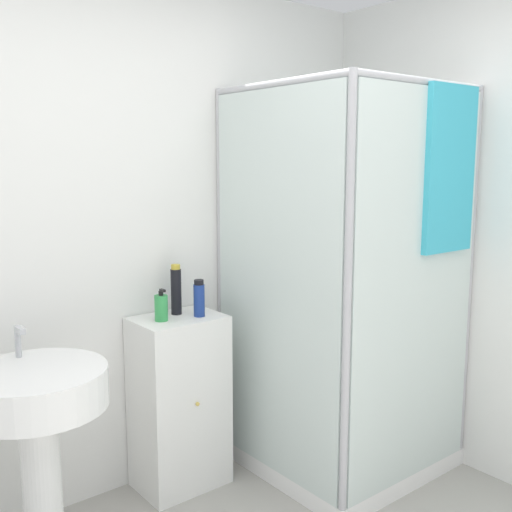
{
  "coord_description": "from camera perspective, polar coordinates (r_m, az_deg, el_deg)",
  "views": [
    {
      "loc": [
        -1.1,
        -0.94,
        1.63
      ],
      "look_at": [
        0.54,
        1.11,
        1.21
      ],
      "focal_mm": 42.0,
      "sensor_mm": 36.0,
      "label": 1
    }
  ],
  "objects": [
    {
      "name": "soap_dispenser",
      "position": [
        2.89,
        -9.01,
        -4.87
      ],
      "size": [
        0.06,
        0.06,
        0.16
      ],
      "color": "green",
      "rests_on": "vanity_cabinet"
    },
    {
      "name": "vanity_cabinet",
      "position": [
        3.1,
        -7.31,
        -13.61
      ],
      "size": [
        0.43,
        0.33,
        0.87
      ],
      "color": "white",
      "rests_on": "ground_plane"
    },
    {
      "name": "shower_enclosure",
      "position": [
        3.23,
        8.56,
        -10.78
      ],
      "size": [
        0.95,
        0.98,
        1.99
      ],
      "color": "white",
      "rests_on": "ground_plane"
    },
    {
      "name": "shampoo_bottle_blue",
      "position": [
        2.94,
        -5.44,
        -4.07
      ],
      "size": [
        0.05,
        0.05,
        0.18
      ],
      "color": "navy",
      "rests_on": "vanity_cabinet"
    },
    {
      "name": "sink",
      "position": [
        2.51,
        -20.07,
        -14.16
      ],
      "size": [
        0.54,
        0.54,
        0.98
      ],
      "color": "white",
      "rests_on": "ground_plane"
    },
    {
      "name": "wall_back",
      "position": [
        2.88,
        -15.95,
        1.22
      ],
      "size": [
        6.4,
        0.06,
        2.5
      ],
      "primitive_type": "cube",
      "color": "white",
      "rests_on": "ground_plane"
    },
    {
      "name": "shampoo_bottle_tall_black",
      "position": [
        2.98,
        -7.62,
        -3.23
      ],
      "size": [
        0.05,
        0.05,
        0.25
      ],
      "color": "black",
      "rests_on": "vanity_cabinet"
    }
  ]
}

